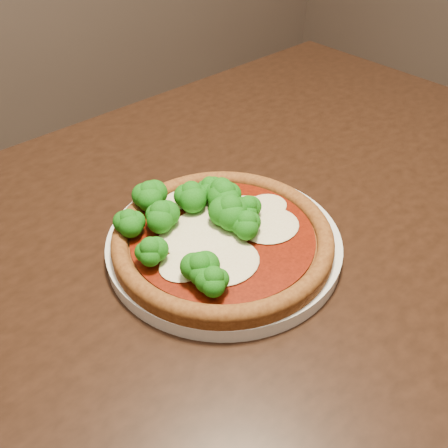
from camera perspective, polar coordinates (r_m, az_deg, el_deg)
dining_table at (r=0.68m, az=2.76°, el=-8.89°), size 1.34×0.99×0.75m
plate at (r=0.62m, az=0.00°, el=-2.24°), size 0.29×0.29×0.02m
pizza at (r=0.59m, az=-0.84°, el=-0.71°), size 0.26×0.26×0.06m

